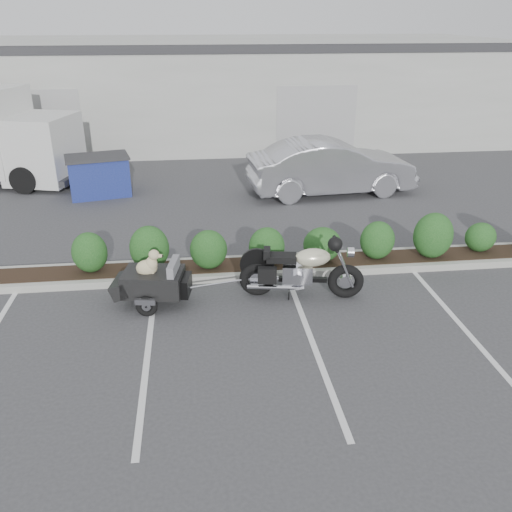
{
  "coord_description": "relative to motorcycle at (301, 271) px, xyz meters",
  "views": [
    {
      "loc": [
        -0.62,
        -8.11,
        4.99
      ],
      "look_at": [
        0.48,
        1.28,
        0.75
      ],
      "focal_mm": 38.0,
      "sensor_mm": 36.0,
      "label": 1
    }
  ],
  "objects": [
    {
      "name": "motorcycle",
      "position": [
        0.0,
        0.0,
        0.0
      ],
      "size": [
        2.37,
        0.96,
        1.37
      ],
      "rotation": [
        0.0,
        0.0,
        -0.17
      ],
      "color": "black",
      "rests_on": "ground"
    },
    {
      "name": "sedan",
      "position": [
        2.15,
        6.37,
        0.26
      ],
      "size": [
        5.05,
        2.16,
        1.62
      ],
      "primitive_type": "imported",
      "rotation": [
        0.0,
        0.0,
        1.66
      ],
      "color": "silver",
      "rests_on": "ground"
    },
    {
      "name": "dumpster",
      "position": [
        -4.74,
        7.02,
        0.05
      ],
      "size": [
        2.03,
        1.6,
        1.18
      ],
      "rotation": [
        0.0,
        0.0,
        0.23
      ],
      "color": "navy",
      "rests_on": "ground"
    },
    {
      "name": "pet_trailer",
      "position": [
        -2.78,
        0.03,
        -0.07
      ],
      "size": [
        1.92,
        1.09,
        1.13
      ],
      "rotation": [
        0.0,
        0.0,
        -0.17
      ],
      "color": "black",
      "rests_on": "ground"
    },
    {
      "name": "ground",
      "position": [
        -1.31,
        -0.95,
        -0.55
      ],
      "size": [
        90.0,
        90.0,
        0.0
      ],
      "primitive_type": "plane",
      "color": "#38383A",
      "rests_on": "ground"
    },
    {
      "name": "planter_kerb",
      "position": [
        -0.31,
        1.25,
        -0.47
      ],
      "size": [
        12.0,
        1.0,
        0.15
      ],
      "primitive_type": "cube",
      "color": "#9E9E93",
      "rests_on": "ground"
    },
    {
      "name": "building",
      "position": [
        -1.31,
        16.05,
        1.45
      ],
      "size": [
        26.0,
        10.0,
        4.0
      ],
      "primitive_type": "cube",
      "color": "#9EA099",
      "rests_on": "ground"
    }
  ]
}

